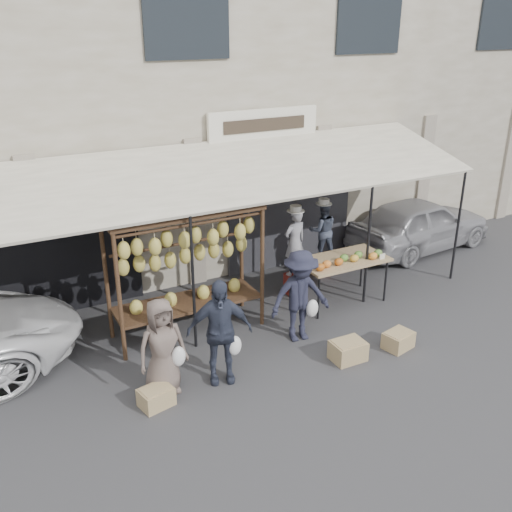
{
  "coord_description": "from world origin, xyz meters",
  "views": [
    {
      "loc": [
        -3.97,
        -6.6,
        5.06
      ],
      "look_at": [
        0.27,
        1.4,
        1.3
      ],
      "focal_mm": 40.0,
      "sensor_mm": 36.0,
      "label": 1
    }
  ],
  "objects_px": {
    "vendor_right": "(323,230)",
    "customer_mid": "(219,331)",
    "banana_rack": "(186,248)",
    "vendor_left": "(295,242)",
    "sedan": "(419,224)",
    "customer_left": "(162,347)",
    "customer_right": "(300,296)",
    "crate_near_a": "(348,351)",
    "produce_table": "(344,261)",
    "crate_near_b": "(398,340)",
    "crate_far": "(156,397)"
  },
  "relations": [
    {
      "from": "banana_rack",
      "to": "customer_right",
      "type": "height_order",
      "value": "banana_rack"
    },
    {
      "from": "banana_rack",
      "to": "crate_far",
      "type": "bearing_deg",
      "value": -124.87
    },
    {
      "from": "produce_table",
      "to": "crate_far",
      "type": "xyz_separation_m",
      "value": [
        -4.2,
        -1.37,
        -0.74
      ]
    },
    {
      "from": "vendor_right",
      "to": "customer_mid",
      "type": "xyz_separation_m",
      "value": [
        -3.49,
        -2.48,
        -0.19
      ]
    },
    {
      "from": "banana_rack",
      "to": "customer_mid",
      "type": "height_order",
      "value": "banana_rack"
    },
    {
      "from": "crate_near_b",
      "to": "vendor_left",
      "type": "bearing_deg",
      "value": 100.47
    },
    {
      "from": "banana_rack",
      "to": "crate_near_b",
      "type": "xyz_separation_m",
      "value": [
        2.87,
        -2.12,
        -1.43
      ]
    },
    {
      "from": "vendor_right",
      "to": "sedan",
      "type": "bearing_deg",
      "value": -156.4
    },
    {
      "from": "produce_table",
      "to": "customer_right",
      "type": "height_order",
      "value": "customer_right"
    },
    {
      "from": "customer_mid",
      "to": "customer_right",
      "type": "distance_m",
      "value": 1.74
    },
    {
      "from": "customer_left",
      "to": "customer_right",
      "type": "distance_m",
      "value": 2.56
    },
    {
      "from": "crate_near_a",
      "to": "customer_left",
      "type": "bearing_deg",
      "value": 168.58
    },
    {
      "from": "vendor_left",
      "to": "crate_near_a",
      "type": "bearing_deg",
      "value": 71.28
    },
    {
      "from": "banana_rack",
      "to": "crate_far",
      "type": "distance_m",
      "value": 2.53
    },
    {
      "from": "vendor_left",
      "to": "customer_mid",
      "type": "bearing_deg",
      "value": 30.71
    },
    {
      "from": "banana_rack",
      "to": "crate_near_a",
      "type": "bearing_deg",
      "value": -46.41
    },
    {
      "from": "vendor_left",
      "to": "customer_left",
      "type": "height_order",
      "value": "vendor_left"
    },
    {
      "from": "produce_table",
      "to": "customer_left",
      "type": "bearing_deg",
      "value": -164.61
    },
    {
      "from": "banana_rack",
      "to": "sedan",
      "type": "relative_size",
      "value": 0.7
    },
    {
      "from": "crate_near_a",
      "to": "sedan",
      "type": "xyz_separation_m",
      "value": [
        4.34,
        3.13,
        0.47
      ]
    },
    {
      "from": "crate_far",
      "to": "banana_rack",
      "type": "bearing_deg",
      "value": 55.13
    },
    {
      "from": "crate_near_a",
      "to": "crate_near_b",
      "type": "relative_size",
      "value": 1.12
    },
    {
      "from": "vendor_right",
      "to": "crate_near_a",
      "type": "relative_size",
      "value": 2.3
    },
    {
      "from": "sedan",
      "to": "customer_left",
      "type": "bearing_deg",
      "value": 104.22
    },
    {
      "from": "customer_mid",
      "to": "crate_near_b",
      "type": "distance_m",
      "value": 3.11
    },
    {
      "from": "crate_far",
      "to": "sedan",
      "type": "distance_m",
      "value": 7.98
    },
    {
      "from": "customer_left",
      "to": "sedan",
      "type": "distance_m",
      "value": 7.66
    },
    {
      "from": "crate_far",
      "to": "customer_right",
      "type": "bearing_deg",
      "value": 12.67
    },
    {
      "from": "vendor_left",
      "to": "crate_near_b",
      "type": "relative_size",
      "value": 2.84
    },
    {
      "from": "vendor_left",
      "to": "crate_far",
      "type": "distance_m",
      "value": 4.29
    },
    {
      "from": "crate_near_a",
      "to": "sedan",
      "type": "height_order",
      "value": "sedan"
    },
    {
      "from": "vendor_right",
      "to": "banana_rack",
      "type": "bearing_deg",
      "value": 35.44
    },
    {
      "from": "banana_rack",
      "to": "vendor_right",
      "type": "bearing_deg",
      "value": 15.51
    },
    {
      "from": "vendor_left",
      "to": "sedan",
      "type": "height_order",
      "value": "vendor_left"
    },
    {
      "from": "vendor_right",
      "to": "customer_right",
      "type": "relative_size",
      "value": 0.76
    },
    {
      "from": "banana_rack",
      "to": "crate_far",
      "type": "height_order",
      "value": "banana_rack"
    },
    {
      "from": "banana_rack",
      "to": "customer_left",
      "type": "distance_m",
      "value": 1.91
    },
    {
      "from": "banana_rack",
      "to": "crate_near_a",
      "type": "xyz_separation_m",
      "value": [
        1.91,
        -2.01,
        -1.41
      ]
    },
    {
      "from": "customer_left",
      "to": "crate_far",
      "type": "xyz_separation_m",
      "value": [
        -0.22,
        -0.28,
        -0.61
      ]
    },
    {
      "from": "produce_table",
      "to": "vendor_left",
      "type": "relative_size",
      "value": 1.27
    },
    {
      "from": "crate_far",
      "to": "vendor_right",
      "type": "bearing_deg",
      "value": 30.09
    },
    {
      "from": "customer_right",
      "to": "crate_near_b",
      "type": "distance_m",
      "value": 1.79
    },
    {
      "from": "produce_table",
      "to": "customer_right",
      "type": "bearing_deg",
      "value": -152.49
    },
    {
      "from": "vendor_left",
      "to": "sedan",
      "type": "bearing_deg",
      "value": -177.79
    },
    {
      "from": "vendor_right",
      "to": "vendor_left",
      "type": "bearing_deg",
      "value": 46.5
    },
    {
      "from": "produce_table",
      "to": "crate_near_a",
      "type": "height_order",
      "value": "produce_table"
    },
    {
      "from": "banana_rack",
      "to": "vendor_left",
      "type": "distance_m",
      "value": 2.48
    },
    {
      "from": "sedan",
      "to": "produce_table",
      "type": "bearing_deg",
      "value": 108.95
    },
    {
      "from": "banana_rack",
      "to": "customer_right",
      "type": "distance_m",
      "value": 2.05
    },
    {
      "from": "vendor_left",
      "to": "vendor_right",
      "type": "bearing_deg",
      "value": -161.14
    }
  ]
}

